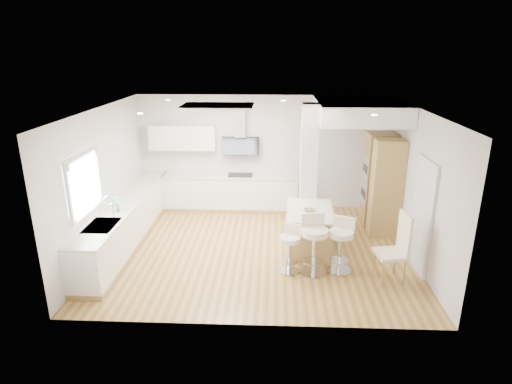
# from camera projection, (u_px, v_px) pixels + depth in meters

# --- Properties ---
(ground) EXTENTS (6.00, 6.00, 0.00)m
(ground) POSITION_uv_depth(u_px,v_px,m) (257.00, 249.00, 8.64)
(ground) COLOR #B08241
(ground) RESTS_ON ground
(ceiling) EXTENTS (6.00, 5.00, 0.02)m
(ceiling) POSITION_uv_depth(u_px,v_px,m) (257.00, 249.00, 8.64)
(ceiling) COLOR white
(ceiling) RESTS_ON ground
(wall_back) EXTENTS (6.00, 0.04, 2.80)m
(wall_back) POSITION_uv_depth(u_px,v_px,m) (261.00, 153.00, 10.56)
(wall_back) COLOR silver
(wall_back) RESTS_ON ground
(wall_left) EXTENTS (0.04, 5.00, 2.80)m
(wall_left) POSITION_uv_depth(u_px,v_px,m) (103.00, 181.00, 8.32)
(wall_left) COLOR silver
(wall_left) RESTS_ON ground
(wall_right) EXTENTS (0.04, 5.00, 2.80)m
(wall_right) POSITION_uv_depth(u_px,v_px,m) (416.00, 185.00, 8.07)
(wall_right) COLOR silver
(wall_right) RESTS_ON ground
(skylight) EXTENTS (4.10, 2.10, 0.06)m
(skylight) POSITION_uv_depth(u_px,v_px,m) (218.00, 106.00, 8.35)
(skylight) COLOR silver
(skylight) RESTS_ON ground
(window_left) EXTENTS (0.06, 1.28, 1.07)m
(window_left) POSITION_uv_depth(u_px,v_px,m) (84.00, 180.00, 7.37)
(window_left) COLOR white
(window_left) RESTS_ON ground
(doorway_right) EXTENTS (0.05, 1.00, 2.10)m
(doorway_right) POSITION_uv_depth(u_px,v_px,m) (422.00, 217.00, 7.63)
(doorway_right) COLOR #4F463E
(doorway_right) RESTS_ON ground
(counter_left) EXTENTS (0.63, 4.50, 1.35)m
(counter_left) POSITION_uv_depth(u_px,v_px,m) (127.00, 221.00, 8.82)
(counter_left) COLOR #B08C4B
(counter_left) RESTS_ON ground
(counter_back) EXTENTS (3.62, 0.63, 2.50)m
(counter_back) POSITION_uv_depth(u_px,v_px,m) (224.00, 183.00, 10.56)
(counter_back) COLOR #B08C4B
(counter_back) RESTS_ON ground
(pillar) EXTENTS (0.35, 0.35, 2.80)m
(pillar) POSITION_uv_depth(u_px,v_px,m) (308.00, 170.00, 9.05)
(pillar) COLOR silver
(pillar) RESTS_ON ground
(soffit) EXTENTS (1.78, 2.20, 0.40)m
(soffit) POSITION_uv_depth(u_px,v_px,m) (359.00, 110.00, 9.04)
(soffit) COLOR white
(soffit) RESTS_ON ground
(oven_column) EXTENTS (0.63, 1.21, 2.10)m
(oven_column) POSITION_uv_depth(u_px,v_px,m) (381.00, 183.00, 9.36)
(oven_column) COLOR #B08C4B
(oven_column) RESTS_ON ground
(peninsula) EXTENTS (0.96, 1.40, 0.90)m
(peninsula) POSITION_uv_depth(u_px,v_px,m) (309.00, 229.00, 8.55)
(peninsula) COLOR #B08C4B
(peninsula) RESTS_ON ground
(bar_stool_a) EXTENTS (0.51, 0.51, 0.89)m
(bar_stool_a) POSITION_uv_depth(u_px,v_px,m) (290.00, 246.00, 7.63)
(bar_stool_a) COLOR silver
(bar_stool_a) RESTS_ON ground
(bar_stool_b) EXTENTS (0.56, 0.56, 1.09)m
(bar_stool_b) POSITION_uv_depth(u_px,v_px,m) (314.00, 242.00, 7.55)
(bar_stool_b) COLOR silver
(bar_stool_b) RESTS_ON ground
(bar_stool_c) EXTENTS (0.59, 0.59, 1.01)m
(bar_stool_c) POSITION_uv_depth(u_px,v_px,m) (341.00, 242.00, 7.62)
(bar_stool_c) COLOR silver
(bar_stool_c) RESTS_ON ground
(dining_chair) EXTENTS (0.55, 0.55, 1.24)m
(dining_chair) POSITION_uv_depth(u_px,v_px,m) (397.00, 245.00, 7.29)
(dining_chair) COLOR beige
(dining_chair) RESTS_ON ground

